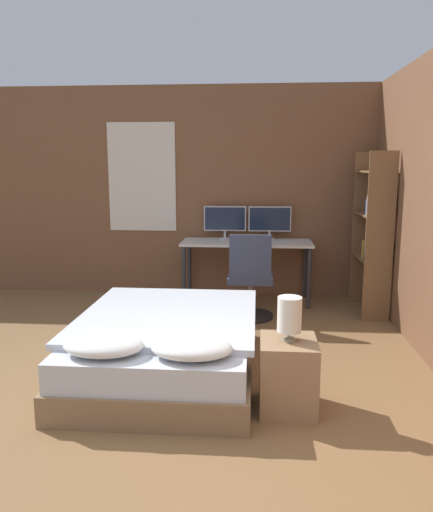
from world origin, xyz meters
TOP-DOWN VIEW (x-y plane):
  - ground_plane at (0.00, 0.00)m, footprint 20.00×20.00m
  - wall_back at (-0.01, 3.76)m, footprint 12.00×0.08m
  - bed at (-0.27, 1.10)m, footprint 1.44×1.94m
  - nightstand at (0.69, 0.58)m, footprint 0.39×0.43m
  - bedside_lamp at (0.69, 0.58)m, footprint 0.17×0.17m
  - desk at (0.33, 3.38)m, footprint 1.61×0.61m
  - monitor_left at (0.05, 3.59)m, footprint 0.54×0.16m
  - monitor_right at (0.62, 3.59)m, footprint 0.54×0.16m
  - keyboard at (0.33, 3.18)m, footprint 0.40×0.13m
  - computer_mouse at (0.62, 3.18)m, footprint 0.07×0.05m
  - office_chair at (0.39, 2.65)m, footprint 0.52×0.52m
  - bookshelf at (1.78, 2.99)m, footprint 0.30×0.80m

SIDE VIEW (x-z plane):
  - ground_plane at x=0.00m, z-range 0.00..0.00m
  - bed at x=-0.27m, z-range -0.04..0.53m
  - nightstand at x=0.69m, z-range 0.00..0.51m
  - office_chair at x=0.39m, z-range -0.08..0.90m
  - desk at x=0.33m, z-range 0.29..1.06m
  - bedside_lamp at x=0.69m, z-range 0.54..0.85m
  - keyboard at x=0.33m, z-range 0.77..0.79m
  - computer_mouse at x=0.62m, z-range 0.77..0.81m
  - bookshelf at x=1.78m, z-range 0.07..1.92m
  - monitor_left at x=0.05m, z-range 0.80..1.22m
  - monitor_right at x=0.62m, z-range 0.80..1.22m
  - wall_back at x=-0.01m, z-range 0.00..2.70m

